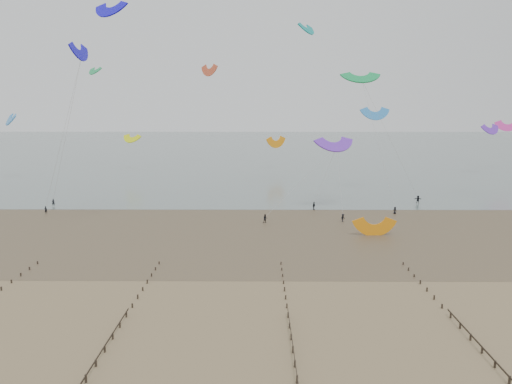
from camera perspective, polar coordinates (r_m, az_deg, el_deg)
ground at (r=62.99m, az=-0.36°, el=-11.75°), size 500.00×500.00×0.00m
sea_and_shore at (r=95.89m, az=-2.55°, el=-4.02°), size 500.00×665.00×0.03m
groynes at (r=45.75m, az=4.67°, el=-20.12°), size 72.16×50.16×1.00m
kitesurfer_lead at (r=116.33m, az=-22.89°, el=-1.89°), size 0.61×0.43×1.62m
kitesurfers at (r=111.66m, az=13.24°, el=-1.79°), size 118.88×20.74×1.88m
grounded_kite at (r=92.39m, az=13.34°, el=-4.85°), size 6.71×5.30×3.62m
kites_airborne at (r=144.35m, az=-4.60°, el=8.96°), size 239.45×113.54×41.65m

